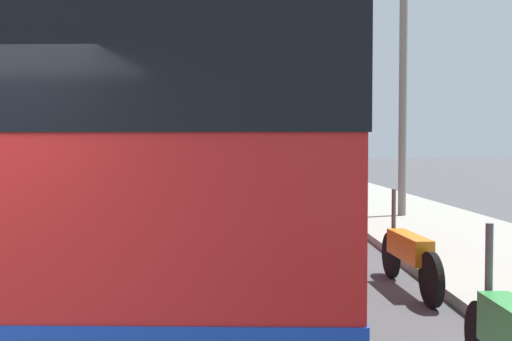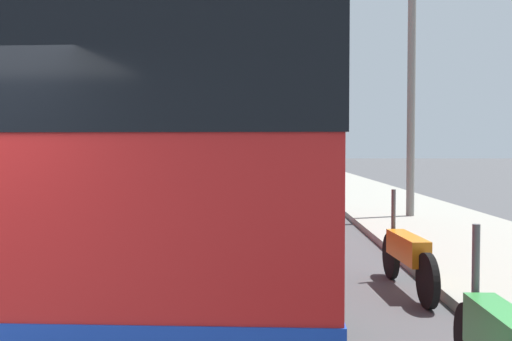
% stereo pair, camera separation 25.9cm
% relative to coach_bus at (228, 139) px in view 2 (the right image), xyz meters
% --- Properties ---
extents(sidewalk_curb, '(110.00, 3.60, 0.14)m').
position_rel_coach_bus_xyz_m(sidewalk_curb, '(3.92, -4.55, -1.93)').
color(sidewalk_curb, gray).
rests_on(sidewalk_curb, ground).
extents(lane_divider_line, '(110.00, 0.16, 0.01)m').
position_rel_coach_bus_xyz_m(lane_divider_line, '(3.92, 1.83, -1.99)').
color(lane_divider_line, silver).
rests_on(lane_divider_line, ground).
extents(coach_bus, '(11.54, 2.94, 3.54)m').
position_rel_coach_bus_xyz_m(coach_bus, '(0.00, 0.00, 0.00)').
color(coach_bus, red).
rests_on(coach_bus, ground).
extents(motorcycle_far_end, '(2.20, 0.31, 1.27)m').
position_rel_coach_bus_xyz_m(motorcycle_far_end, '(-2.02, -2.44, -1.52)').
color(motorcycle_far_end, black).
rests_on(motorcycle_far_end, ground).
extents(car_behind_bus, '(4.12, 2.08, 1.55)m').
position_rel_coach_bus_xyz_m(car_behind_bus, '(15.36, -0.59, -1.26)').
color(car_behind_bus, '#2D7238').
rests_on(car_behind_bus, ground).
extents(car_ahead_same_lane, '(4.33, 2.00, 1.40)m').
position_rel_coach_bus_xyz_m(car_ahead_same_lane, '(22.34, 0.09, -1.31)').
color(car_ahead_same_lane, silver).
rests_on(car_ahead_same_lane, ground).
extents(car_far_distant, '(4.18, 2.01, 1.58)m').
position_rel_coach_bus_xyz_m(car_far_distant, '(36.62, -0.33, -1.26)').
color(car_far_distant, gray).
rests_on(car_far_distant, ground).
extents(car_side_street, '(4.21, 2.00, 1.37)m').
position_rel_coach_bus_xyz_m(car_side_street, '(35.41, 4.33, -1.33)').
color(car_side_street, black).
rests_on(car_side_street, ground).
extents(utility_pole, '(0.20, 0.20, 7.38)m').
position_rel_coach_bus_xyz_m(utility_pole, '(5.25, -4.25, 1.69)').
color(utility_pole, slate).
rests_on(utility_pole, ground).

